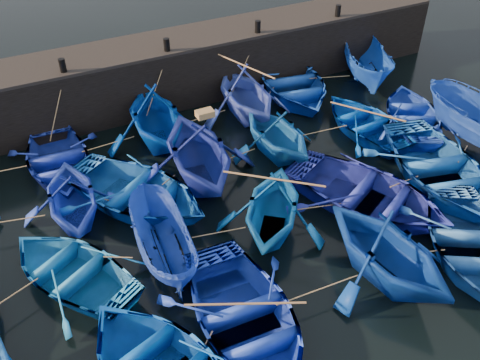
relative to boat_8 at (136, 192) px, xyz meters
name	(u,v)px	position (x,y,z in m)	size (l,w,h in m)	color
ground	(288,259)	(3.22, -4.29, -0.55)	(120.00, 120.00, 0.00)	black
quay_wall	(162,73)	(3.22, 6.21, 0.70)	(26.00, 2.50, 2.50)	black
quay_top	(160,43)	(3.22, 6.21, 2.01)	(26.00, 2.50, 0.12)	black
bollard_1	(62,65)	(-0.78, 5.31, 2.32)	(0.24, 0.24, 0.50)	black
bollard_2	(167,45)	(3.22, 5.31, 2.32)	(0.24, 0.24, 0.50)	black
bollard_3	(258,27)	(7.22, 5.31, 2.32)	(0.24, 0.24, 0.50)	black
bollard_4	(338,11)	(11.22, 5.31, 2.32)	(0.24, 0.24, 0.50)	black
boat_1	(57,160)	(-1.93, 3.05, -0.07)	(3.28, 4.58, 0.95)	#172B99
boat_2	(155,116)	(1.83, 3.17, 0.64)	(3.88, 4.50, 2.37)	#00369B
boat_3	(245,93)	(5.68, 3.38, 0.57)	(3.68, 4.27, 2.25)	blue
boat_4	(292,82)	(8.34, 4.16, 0.02)	(3.94, 5.51, 1.14)	#0F3DA0
boat_5	(367,64)	(11.88, 3.59, 0.36)	(1.77, 4.69, 1.82)	blue
boat_7	(72,196)	(-1.95, 0.18, 0.44)	(3.24, 3.76, 1.98)	#1730A3
boat_8	(136,192)	(0.00, 0.00, 0.00)	(3.79, 5.30, 1.10)	#0E52B5
boat_9	(198,151)	(2.35, 0.30, 0.71)	(4.14, 4.80, 2.53)	navy
boat_10	(277,132)	(5.49, 0.47, 0.46)	(3.29, 3.82, 2.01)	#0F5393
boat_11	(366,122)	(9.38, 0.28, -0.10)	(3.09, 4.32, 0.90)	#003794
boat_12	(413,114)	(11.42, -0.11, -0.09)	(3.16, 4.41, 0.92)	blue
boat_14	(72,270)	(-2.61, -2.33, -0.10)	(3.12, 4.36, 0.90)	#0F5EA4
boat_15	(162,242)	(-0.08, -2.73, 0.22)	(1.49, 3.96, 1.53)	#183895
boat_16	(272,207)	(3.34, -3.05, 0.48)	(3.37, 3.91, 2.06)	#09559C
boat_17	(368,194)	(6.65, -3.45, 0.02)	(3.95, 5.53, 1.15)	navy
boat_18	(439,168)	(9.67, -3.40, 0.04)	(4.05, 5.66, 1.17)	#134FA1
boat_22	(245,318)	(0.93, -5.99, -0.01)	(3.70, 5.17, 1.07)	#1432C4
boat_23	(388,249)	(5.21, -6.09, 0.59)	(3.75, 4.34, 2.29)	navy
boat_24	(468,241)	(8.03, -6.42, -0.03)	(3.55, 4.96, 1.03)	#1E5498
wooden_crate	(205,114)	(2.65, 0.30, 2.09)	(0.56, 0.37, 0.22)	olive
mooring_ropes	(220,150)	(3.23, 0.53, 0.32)	(17.55, 11.87, 2.10)	tan
loose_oars	(288,149)	(4.83, -1.34, 1.05)	(10.70, 11.45, 1.41)	#99724C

